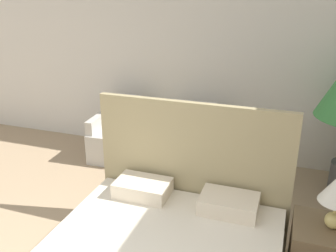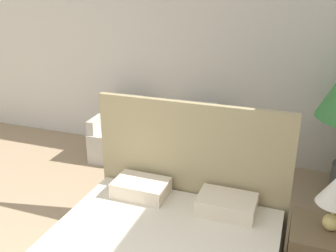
{
  "view_description": "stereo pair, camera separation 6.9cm",
  "coord_description": "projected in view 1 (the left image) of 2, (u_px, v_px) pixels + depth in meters",
  "views": [
    {
      "loc": [
        1.44,
        -0.72,
        2.24
      ],
      "look_at": [
        0.2,
        2.83,
        0.81
      ],
      "focal_mm": 40.0,
      "sensor_mm": 36.0,
      "label": 1
    },
    {
      "loc": [
        1.51,
        -0.7,
        2.24
      ],
      "look_at": [
        0.2,
        2.83,
        0.81
      ],
      "focal_mm": 40.0,
      "sensor_mm": 36.0,
      "label": 2
    }
  ],
  "objects": [
    {
      "name": "armchair_near_window_right",
      "position": [
        189.0,
        150.0,
        4.73
      ],
      "size": [
        0.63,
        0.62,
        0.85
      ],
      "rotation": [
        0.0,
        0.0,
        0.07
      ],
      "color": "#B7B2A8",
      "rests_on": "ground_plane"
    },
    {
      "name": "wall_back",
      "position": [
        183.0,
        48.0,
        4.9
      ],
      "size": [
        10.0,
        0.06,
        2.9
      ],
      "color": "silver",
      "rests_on": "ground_plane"
    },
    {
      "name": "armchair_near_window_left",
      "position": [
        116.0,
        140.0,
        5.05
      ],
      "size": [
        0.62,
        0.61,
        0.85
      ],
      "rotation": [
        0.0,
        0.0,
        0.06
      ],
      "color": "#B7B2A8",
      "rests_on": "ground_plane"
    },
    {
      "name": "side_table",
      "position": [
        151.0,
        146.0,
        4.9
      ],
      "size": [
        0.35,
        0.35,
        0.51
      ],
      "color": "gold",
      "rests_on": "ground_plane"
    }
  ]
}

